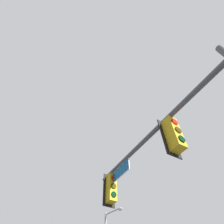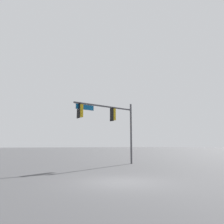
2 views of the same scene
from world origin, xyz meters
name	(u,v)px [view 1 (image 1 of 2)]	position (x,y,z in m)	size (l,w,h in m)	color
signal_pole_near	(163,154)	(-4.27, -8.18, 4.38)	(6.58, 0.99, 5.96)	#47474C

